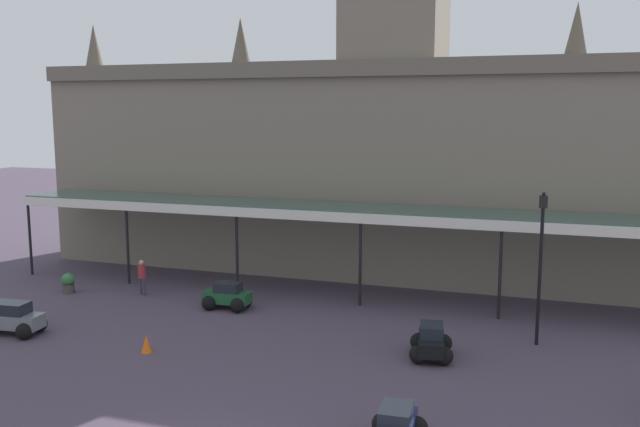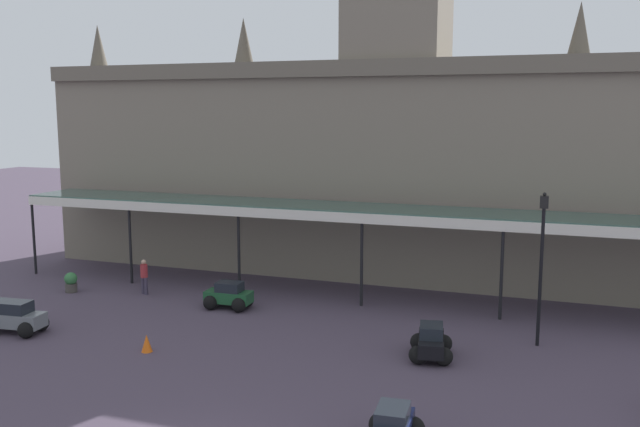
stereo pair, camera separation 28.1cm
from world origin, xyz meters
TOP-DOWN VIEW (x-y plane):
  - station_building at (0.00, 21.95)m, footprint 38.43×5.77m
  - entrance_canopy at (0.00, 16.86)m, footprint 36.27×3.26m
  - car_green_sedan at (-5.40, 13.27)m, footprint 2.08×1.58m
  - car_grey_estate at (-11.78, 7.47)m, footprint 2.33×1.69m
  - car_black_sedan at (4.10, 10.20)m, footprint 1.73×2.17m
  - pedestrian_crossing_forecourt at (-10.24, 14.03)m, footprint 0.37×0.34m
  - victorian_lamppost at (7.61, 12.77)m, footprint 0.30×0.30m
  - traffic_cone at (-5.71, 7.37)m, footprint 0.40×0.40m
  - planter_near_kerb at (-13.79, 13.18)m, footprint 0.60×0.60m

SIDE VIEW (x-z plane):
  - traffic_cone at x=-5.71m, z-range 0.00..0.64m
  - planter_near_kerb at x=-13.79m, z-range 0.01..0.97m
  - car_green_sedan at x=-5.40m, z-range -0.09..1.10m
  - car_black_sedan at x=4.10m, z-range -0.09..1.10m
  - car_grey_estate at x=-11.78m, z-range -0.07..1.20m
  - pedestrian_crossing_forecourt at x=-10.24m, z-range 0.07..1.74m
  - victorian_lamppost at x=7.61m, z-range 0.64..6.37m
  - entrance_canopy at x=0.00m, z-range 1.97..6.23m
  - station_building at x=0.00m, z-range -3.61..16.51m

